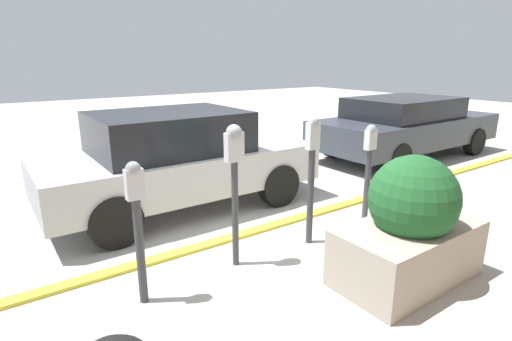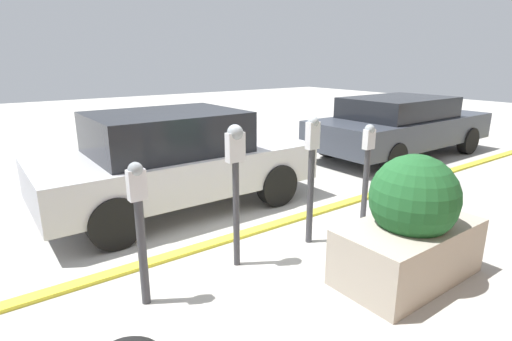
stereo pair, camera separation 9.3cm
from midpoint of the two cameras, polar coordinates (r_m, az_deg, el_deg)
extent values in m
plane|color=#ADAAA3|center=(5.14, -0.52, -9.49)|extent=(40.00, 40.00, 0.00)
cube|color=gold|center=(5.20, -1.03, -8.98)|extent=(24.50, 0.16, 0.04)
cylinder|color=#38383D|center=(3.81, -15.53, -11.14)|extent=(0.08, 0.08, 1.01)
cube|color=silver|center=(3.57, -16.28, -1.87)|extent=(0.15, 0.09, 0.27)
sphere|color=gray|center=(3.53, -16.45, 0.23)|extent=(0.13, 0.13, 0.13)
cylinder|color=#38383D|center=(4.28, -2.37, -6.32)|extent=(0.07, 0.07, 1.17)
cube|color=silver|center=(4.06, -2.49, 3.36)|extent=(0.19, 0.09, 0.30)
sphere|color=gray|center=(4.03, -2.51, 5.46)|extent=(0.16, 0.16, 0.16)
cylinder|color=#38383D|center=(4.84, 8.32, -3.79)|extent=(0.08, 0.08, 1.18)
cube|color=silver|center=(4.64, 8.69, 4.93)|extent=(0.15, 0.09, 0.32)
sphere|color=gray|center=(4.62, 8.77, 6.86)|extent=(0.13, 0.13, 0.13)
cylinder|color=#38383D|center=(5.64, 16.02, -2.19)|extent=(0.08, 0.08, 1.03)
cube|color=silver|center=(5.49, 16.53, 4.25)|extent=(0.16, 0.09, 0.27)
sphere|color=gray|center=(5.46, 16.63, 5.62)|extent=(0.13, 0.13, 0.13)
cube|color=#A39989|center=(4.42, 21.36, -10.87)|extent=(1.54, 0.81, 0.59)
sphere|color=#1E5628|center=(4.20, 22.14, -3.79)|extent=(0.87, 0.87, 0.87)
cube|color=#B7B7BC|center=(6.09, -10.30, 0.38)|extent=(3.99, 1.79, 0.56)
cube|color=black|center=(5.90, -11.98, 5.46)|extent=(2.07, 1.57, 0.57)
cylinder|color=black|center=(6.12, 3.70, -2.07)|extent=(0.65, 0.21, 0.65)
cylinder|color=black|center=(7.42, -4.25, 1.11)|extent=(0.65, 0.21, 0.65)
cylinder|color=black|center=(5.04, -18.98, -6.89)|extent=(0.65, 0.21, 0.65)
cylinder|color=black|center=(6.56, -23.10, -2.10)|extent=(0.65, 0.21, 0.65)
cube|color=#383D47|center=(9.84, 20.92, 5.43)|extent=(4.68, 1.90, 0.59)
cube|color=black|center=(9.62, 20.59, 8.40)|extent=(2.44, 1.66, 0.45)
cylinder|color=black|center=(10.71, 28.96, 3.64)|extent=(0.62, 0.22, 0.62)
cylinder|color=black|center=(11.55, 21.37, 5.28)|extent=(0.62, 0.22, 0.62)
cylinder|color=black|center=(8.25, 19.90, 1.60)|extent=(0.62, 0.22, 0.62)
cylinder|color=black|center=(9.31, 11.30, 3.77)|extent=(0.62, 0.22, 0.62)
camera|label=1|loc=(0.05, 90.57, -0.16)|focal=28.00mm
camera|label=2|loc=(0.05, -89.43, 0.16)|focal=28.00mm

